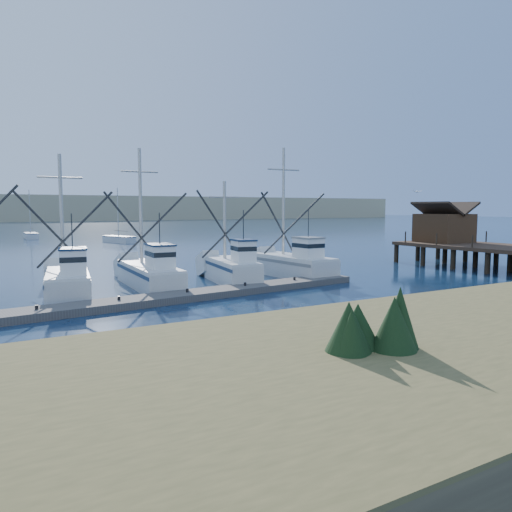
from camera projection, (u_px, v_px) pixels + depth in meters
The scene contains 9 objects.
ground at pixel (350, 310), 25.14m from camera, with size 500.00×500.00×0.00m, color #0C1E37.
shore_bank at pixel (370, 383), 12.45m from camera, with size 40.00×10.00×1.60m, color #4C422D.
floating_dock at pixel (137, 302), 26.37m from camera, with size 30.38×2.03×0.41m, color #55504C.
timber_pier at pixel (478, 238), 42.91m from camera, with size 7.00×20.00×8.00m.
dune_ridge at pixel (12, 208), 205.44m from camera, with size 360.00×60.00×10.00m, color tan.
trawler_fleet at pixel (111, 277), 30.45m from camera, with size 29.99×8.89×9.68m.
sailboat_near at pixel (119, 239), 73.80m from camera, with size 3.68×6.33×8.10m.
sailboat_far at pixel (31, 236), 83.28m from camera, with size 1.87×6.32×8.10m.
flying_gull at pixel (417, 192), 37.49m from camera, with size 0.98×0.18×0.18m.
Camera 1 is at (-16.54, -19.02, 5.16)m, focal length 35.00 mm.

